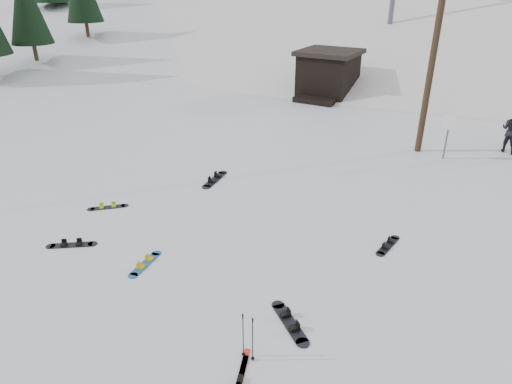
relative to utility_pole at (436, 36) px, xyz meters
The scene contains 16 objects.
ground 14.90m from the utility_pole, 98.13° to the right, with size 200.00×200.00×0.00m, color white.
ski_slope 44.31m from the utility_pole, 92.79° to the left, with size 60.00×75.00×45.00m, color white.
ridge_left 53.35m from the utility_pole, 138.18° to the left, with size 34.00×85.00×38.00m, color white.
treeline_left 44.65m from the utility_pole, 144.16° to the left, with size 20.00×64.00×10.00m, color black, non-canonical shape.
treeline_crest 72.18m from the utility_pole, 91.59° to the left, with size 50.00×6.00×10.00m, color black, non-canonical shape.
utility_pole is the anchor object (origin of this frame).
trail_sign 3.60m from the utility_pole, 21.04° to the right, with size 0.50×0.09×1.85m.
lift_hut 10.40m from the utility_pole, 135.24° to the left, with size 3.40×4.10×2.75m.
hero_snowboard 13.74m from the utility_pole, 109.32° to the right, with size 0.41×1.32×0.09m.
ski_poles 14.22m from the utility_pole, 91.22° to the right, with size 0.29×0.08×1.06m.
board_scatter_a 14.95m from the utility_pole, 118.09° to the right, with size 1.18×0.93×0.10m.
board_scatter_b 10.09m from the utility_pole, 130.13° to the right, with size 0.53×1.70×0.12m.
board_scatter_c 13.65m from the utility_pole, 125.90° to the right, with size 1.00×0.97×0.09m.
board_scatter_d 13.15m from the utility_pole, 90.08° to the right, with size 1.29×1.09×0.11m.
board_scatter_f 9.41m from the utility_pole, 83.16° to the right, with size 0.37×1.30×0.09m.
skier_dark 5.31m from the utility_pole, 28.38° to the left, with size 0.93×0.72×1.91m, color black.
Camera 1 is at (5.20, -5.31, 6.89)m, focal length 32.00 mm.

